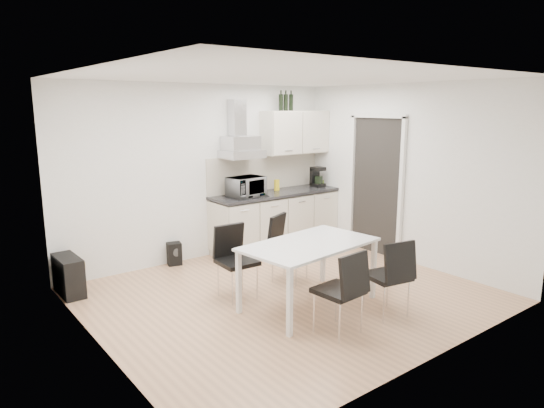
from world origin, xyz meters
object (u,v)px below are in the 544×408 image
at_px(dining_table, 309,249).
at_px(chair_near_left, 338,292).
at_px(floor_speaker, 174,254).
at_px(chair_far_right, 290,249).
at_px(guitar_amp, 69,276).
at_px(chair_near_right, 387,277).
at_px(chair_far_left, 237,263).
at_px(kitchenette, 276,197).

xyz_separation_m(dining_table, chair_near_left, (-0.23, -0.70, -0.24)).
bearing_deg(chair_near_left, floor_speaker, 92.54).
height_order(chair_far_right, chair_near_left, same).
bearing_deg(guitar_amp, chair_far_right, -28.84).
xyz_separation_m(dining_table, chair_near_right, (0.50, -0.72, -0.24)).
height_order(dining_table, floor_speaker, dining_table).
distance_m(chair_near_left, chair_near_right, 0.73).
bearing_deg(guitar_amp, chair_near_left, -56.59).
bearing_deg(chair_near_left, chair_far_left, 98.35).
relative_size(dining_table, chair_far_left, 1.86).
distance_m(kitchenette, chair_near_left, 3.18).
relative_size(chair_far_left, guitar_amp, 1.52).
xyz_separation_m(dining_table, chair_far_right, (0.34, 0.75, -0.24)).
relative_size(guitar_amp, floor_speaker, 1.76).
xyz_separation_m(chair_far_right, guitar_amp, (-2.45, 1.29, -0.20)).
relative_size(kitchenette, chair_near_right, 2.86).
bearing_deg(chair_near_right, chair_near_left, -171.27).
bearing_deg(dining_table, chair_far_left, 121.38).
relative_size(chair_far_left, chair_far_right, 1.00).
distance_m(guitar_amp, floor_speaker, 1.56).
bearing_deg(guitar_amp, chair_near_right, -47.67).
distance_m(kitchenette, chair_far_left, 2.28).
relative_size(chair_near_right, floor_speaker, 2.68).
bearing_deg(kitchenette, dining_table, -119.18).
bearing_deg(guitar_amp, floor_speaker, 8.18).
xyz_separation_m(kitchenette, chair_far_right, (-0.85, -1.38, -0.39)).
xyz_separation_m(kitchenette, chair_far_left, (-1.72, -1.44, -0.39)).
relative_size(chair_near_left, guitar_amp, 1.52).
xyz_separation_m(chair_far_left, chair_far_right, (0.87, 0.06, 0.00)).
bearing_deg(chair_near_right, floor_speaker, 119.84).
bearing_deg(chair_near_right, kitchenette, 86.68).
bearing_deg(guitar_amp, chair_far_left, -41.72).
height_order(chair_near_right, guitar_amp, chair_near_right).
height_order(chair_near_right, floor_speaker, chair_near_right).
distance_m(dining_table, chair_near_right, 0.91).
bearing_deg(chair_near_left, guitar_amp, 120.46).
bearing_deg(kitchenette, guitar_amp, -178.53).
bearing_deg(chair_far_left, kitchenette, -137.23).
xyz_separation_m(dining_table, guitar_amp, (-2.11, 2.04, -0.44)).
bearing_deg(chair_near_right, chair_far_left, 136.56).
bearing_deg(chair_far_right, dining_table, 41.20).
height_order(guitar_amp, floor_speaker, guitar_amp).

